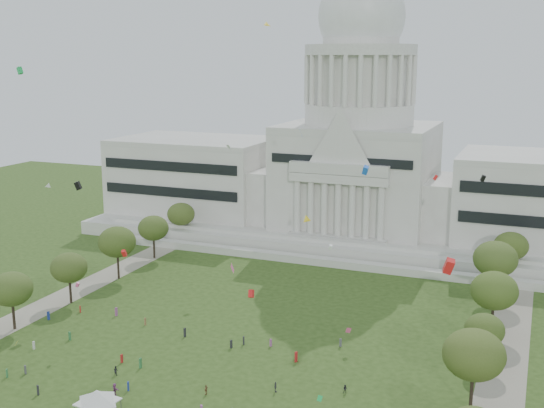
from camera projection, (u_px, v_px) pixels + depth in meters
name	position (u px, v px, depth m)	size (l,w,h in m)	color
capitol	(357.00, 165.00, 203.98)	(160.00, 64.50, 91.30)	#BBBAB0
path_left	(45.00, 306.00, 150.40)	(8.00, 160.00, 0.04)	gray
path_right	(501.00, 382.00, 115.40)	(8.00, 160.00, 0.04)	gray
row_tree_l_2	(11.00, 289.00, 136.01)	(8.42, 8.42, 11.97)	black
row_tree_r_2	(474.00, 355.00, 103.36)	(9.55, 9.55, 13.58)	black
row_tree_l_3	(69.00, 268.00, 150.79)	(8.12, 8.12, 11.55)	black
row_tree_r_3	(484.00, 330.00, 119.28)	(7.01, 7.01, 9.98)	black
row_tree_l_4	(117.00, 242.00, 167.32)	(9.29, 9.29, 13.21)	black
row_tree_r_4	(494.00, 291.00, 132.79)	(9.19, 9.19, 13.06)	black
row_tree_l_5	(153.00, 228.00, 184.79)	(8.33, 8.33, 11.85)	black
row_tree_r_5	(495.00, 259.00, 151.39)	(9.82, 9.82, 13.96)	black
row_tree_l_6	(181.00, 214.00, 201.86)	(8.19, 8.19, 11.64)	black
row_tree_r_6	(511.00, 246.00, 167.06)	(8.42, 8.42, 11.97)	black
event_tent	(97.00, 396.00, 103.91)	(8.27, 8.27, 4.16)	#4C4C4C
person_2	(345.00, 389.00, 111.32)	(0.73, 0.45, 1.51)	#26262B
person_4	(206.00, 390.00, 110.91)	(1.01, 0.55, 1.73)	olive
person_5	(115.00, 389.00, 110.87)	(1.84, 0.73, 1.98)	#994C8C
person_8	(116.00, 371.00, 117.73)	(0.80, 0.50, 1.66)	#26262B
person_10	(276.00, 387.00, 111.74)	(1.04, 0.57, 1.77)	#4C4C51
distant_crowd	(146.00, 354.00, 124.21)	(61.98, 37.40, 1.92)	navy
kite_swarm	(171.00, 196.00, 104.50)	(88.08, 107.64, 67.19)	red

